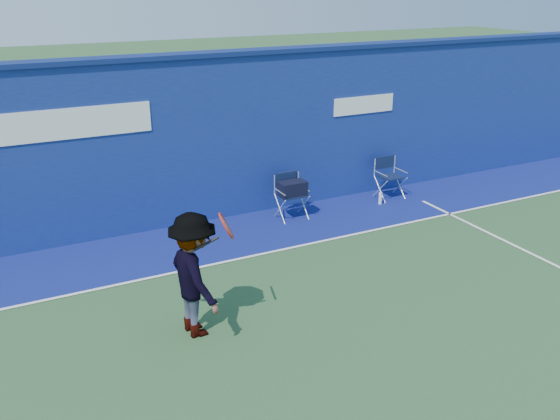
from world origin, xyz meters
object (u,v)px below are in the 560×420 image
water_bottle (380,198)px  tennis_player (194,275)px  directors_chair_left (292,200)px  directors_chair_right (389,186)px

water_bottle → tennis_player: size_ratio=0.15×
tennis_player → directors_chair_left: bearing=45.3°
directors_chair_right → tennis_player: size_ratio=0.51×
directors_chair_left → tennis_player: 4.14m
directors_chair_left → tennis_player: tennis_player is taller
water_bottle → tennis_player: 5.63m
tennis_player → water_bottle: bearing=29.9°
directors_chair_left → water_bottle: directors_chair_left is taller
water_bottle → directors_chair_right: bearing=31.8°
water_bottle → tennis_player: (-4.84, -2.78, 0.70)m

